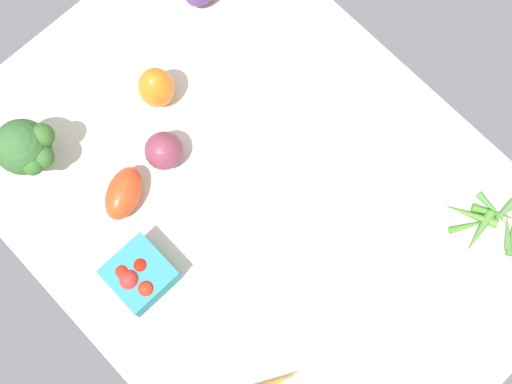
{
  "coord_description": "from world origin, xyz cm",
  "views": [
    {
      "loc": [
        22.63,
        -21.68,
        119.21
      ],
      "look_at": [
        0.0,
        0.0,
        4.0
      ],
      "focal_mm": 47.46,
      "sensor_mm": 36.0,
      "label": 1
    }
  ],
  "objects_px": {
    "berry_basket": "(139,275)",
    "broccoli_head": "(26,148)",
    "roma_tomato": "(124,193)",
    "bell_pepper_orange": "(154,89)",
    "okra_pile": "(488,222)",
    "red_onion_near_basket": "(164,151)"
  },
  "relations": [
    {
      "from": "broccoli_head",
      "to": "bell_pepper_orange",
      "type": "relative_size",
      "value": 1.28
    },
    {
      "from": "broccoli_head",
      "to": "okra_pile",
      "type": "xyz_separation_m",
      "value": [
        0.64,
        0.5,
        -0.06
      ]
    },
    {
      "from": "roma_tomato",
      "to": "okra_pile",
      "type": "bearing_deg",
      "value": 103.84
    },
    {
      "from": "bell_pepper_orange",
      "to": "berry_basket",
      "type": "distance_m",
      "value": 0.33
    },
    {
      "from": "bell_pepper_orange",
      "to": "roma_tomato",
      "type": "bearing_deg",
      "value": -58.39
    },
    {
      "from": "broccoli_head",
      "to": "okra_pile",
      "type": "bearing_deg",
      "value": 38.06
    },
    {
      "from": "roma_tomato",
      "to": "berry_basket",
      "type": "height_order",
      "value": "berry_basket"
    },
    {
      "from": "okra_pile",
      "to": "roma_tomato",
      "type": "bearing_deg",
      "value": -137.92
    },
    {
      "from": "roma_tomato",
      "to": "berry_basket",
      "type": "relative_size",
      "value": 1.0
    },
    {
      "from": "berry_basket",
      "to": "broccoli_head",
      "type": "bearing_deg",
      "value": 178.95
    },
    {
      "from": "bell_pepper_orange",
      "to": "red_onion_near_basket",
      "type": "distance_m",
      "value": 0.11
    },
    {
      "from": "broccoli_head",
      "to": "roma_tomato",
      "type": "xyz_separation_m",
      "value": [
        0.16,
        0.07,
        -0.04
      ]
    },
    {
      "from": "bell_pepper_orange",
      "to": "red_onion_near_basket",
      "type": "relative_size",
      "value": 1.38
    },
    {
      "from": "broccoli_head",
      "to": "roma_tomato",
      "type": "relative_size",
      "value": 1.24
    },
    {
      "from": "okra_pile",
      "to": "berry_basket",
      "type": "bearing_deg",
      "value": -124.66
    },
    {
      "from": "red_onion_near_basket",
      "to": "okra_pile",
      "type": "bearing_deg",
      "value": 34.08
    },
    {
      "from": "okra_pile",
      "to": "red_onion_near_basket",
      "type": "relative_size",
      "value": 2.16
    },
    {
      "from": "broccoli_head",
      "to": "okra_pile",
      "type": "height_order",
      "value": "broccoli_head"
    },
    {
      "from": "red_onion_near_basket",
      "to": "berry_basket",
      "type": "bearing_deg",
      "value": -52.63
    },
    {
      "from": "roma_tomato",
      "to": "bell_pepper_orange",
      "type": "bearing_deg",
      "value": -176.63
    },
    {
      "from": "broccoli_head",
      "to": "red_onion_near_basket",
      "type": "relative_size",
      "value": 1.77
    },
    {
      "from": "roma_tomato",
      "to": "red_onion_near_basket",
      "type": "distance_m",
      "value": 0.1
    }
  ]
}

